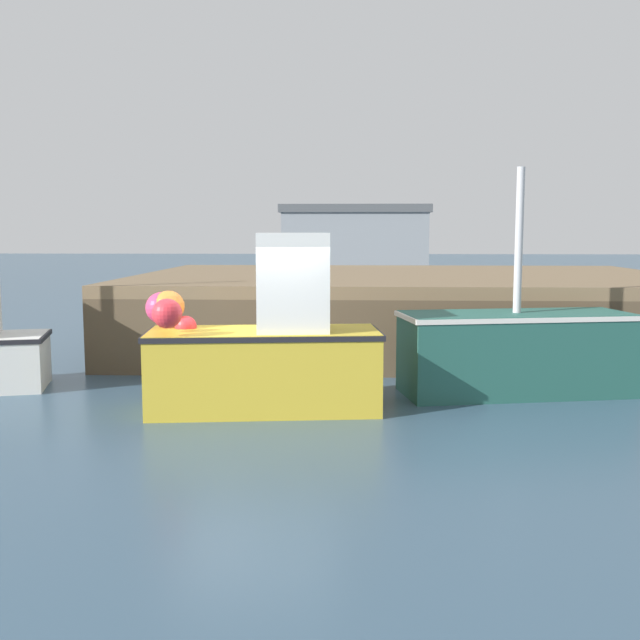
{
  "coord_description": "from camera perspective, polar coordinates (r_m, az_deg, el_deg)",
  "views": [
    {
      "loc": [
        1.56,
        -11.27,
        2.72
      ],
      "look_at": [
        0.89,
        2.99,
        1.02
      ],
      "focal_mm": 41.83,
      "sensor_mm": 36.0,
      "label": 1
    }
  ],
  "objects": [
    {
      "name": "ground",
      "position": [
        11.71,
        -5.1,
        -6.94
      ],
      "size": [
        120.0,
        160.0,
        0.1
      ],
      "color": "#334C60"
    },
    {
      "name": "pier",
      "position": [
        17.67,
        6.67,
        2.58
      ],
      "size": [
        12.76,
        8.88,
        1.71
      ],
      "color": "brown",
      "rests_on": "ground"
    },
    {
      "name": "fishing_boat_near_right",
      "position": [
        11.35,
        -4.2,
        -2.11
      ],
      "size": [
        3.7,
        1.89,
        2.7
      ],
      "color": "gold",
      "rests_on": "ground"
    },
    {
      "name": "fishing_boat_mid",
      "position": [
        12.92,
        14.73,
        -2.28
      ],
      "size": [
        4.04,
        2.11,
        3.77
      ],
      "color": "#23564C",
      "rests_on": "ground"
    },
    {
      "name": "rowboat",
      "position": [
        13.75,
        22.59,
        -4.28
      ],
      "size": [
        1.99,
        1.15,
        0.45
      ],
      "color": "silver",
      "rests_on": "ground"
    },
    {
      "name": "warehouse",
      "position": [
        48.25,
        2.68,
        6.17
      ],
      "size": [
        9.37,
        5.57,
        4.39
      ],
      "color": "gray",
      "rests_on": "ground"
    }
  ]
}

